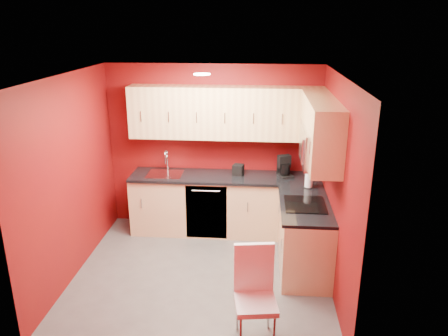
# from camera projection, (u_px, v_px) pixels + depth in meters

# --- Properties ---
(floor) EXTENTS (3.20, 3.20, 0.00)m
(floor) POSITION_uv_depth(u_px,v_px,m) (202.00, 272.00, 5.62)
(floor) COLOR #55524F
(floor) RESTS_ON ground
(ceiling) EXTENTS (3.20, 3.20, 0.00)m
(ceiling) POSITION_uv_depth(u_px,v_px,m) (198.00, 76.00, 4.82)
(ceiling) COLOR white
(ceiling) RESTS_ON wall_back
(wall_back) EXTENTS (3.20, 0.00, 3.20)m
(wall_back) POSITION_uv_depth(u_px,v_px,m) (214.00, 147.00, 6.64)
(wall_back) COLOR #6A0C0A
(wall_back) RESTS_ON floor
(wall_front) EXTENTS (3.20, 0.00, 3.20)m
(wall_front) POSITION_uv_depth(u_px,v_px,m) (177.00, 241.00, 3.81)
(wall_front) COLOR #6A0C0A
(wall_front) RESTS_ON floor
(wall_left) EXTENTS (0.00, 3.00, 3.00)m
(wall_left) POSITION_uv_depth(u_px,v_px,m) (71.00, 178.00, 5.35)
(wall_left) COLOR #6A0C0A
(wall_left) RESTS_ON floor
(wall_right) EXTENTS (0.00, 3.00, 3.00)m
(wall_right) POSITION_uv_depth(u_px,v_px,m) (336.00, 186.00, 5.10)
(wall_right) COLOR #6A0C0A
(wall_right) RESTS_ON floor
(base_cabinets_back) EXTENTS (2.80, 0.60, 0.87)m
(base_cabinets_back) POSITION_uv_depth(u_px,v_px,m) (225.00, 205.00, 6.60)
(base_cabinets_back) COLOR #E9C085
(base_cabinets_back) RESTS_ON floor
(base_cabinets_right) EXTENTS (0.60, 1.30, 0.87)m
(base_cabinets_right) POSITION_uv_depth(u_px,v_px,m) (304.00, 237.00, 5.62)
(base_cabinets_right) COLOR #E9C085
(base_cabinets_right) RESTS_ON floor
(countertop_back) EXTENTS (2.80, 0.63, 0.04)m
(countertop_back) POSITION_uv_depth(u_px,v_px,m) (225.00, 177.00, 6.44)
(countertop_back) COLOR black
(countertop_back) RESTS_ON base_cabinets_back
(countertop_right) EXTENTS (0.63, 1.27, 0.04)m
(countertop_right) POSITION_uv_depth(u_px,v_px,m) (305.00, 205.00, 5.46)
(countertop_right) COLOR black
(countertop_right) RESTS_ON base_cabinets_right
(upper_cabinets_back) EXTENTS (2.80, 0.35, 0.75)m
(upper_cabinets_back) POSITION_uv_depth(u_px,v_px,m) (226.00, 113.00, 6.28)
(upper_cabinets_back) COLOR #EBC985
(upper_cabinets_back) RESTS_ON wall_back
(upper_cabinets_right) EXTENTS (0.35, 1.55, 0.75)m
(upper_cabinets_right) POSITION_uv_depth(u_px,v_px,m) (320.00, 124.00, 5.32)
(upper_cabinets_right) COLOR #EBC985
(upper_cabinets_right) RESTS_ON wall_right
(microwave) EXTENTS (0.42, 0.76, 0.42)m
(microwave) POSITION_uv_depth(u_px,v_px,m) (318.00, 147.00, 5.17)
(microwave) COLOR silver
(microwave) RESTS_ON upper_cabinets_right
(cooktop) EXTENTS (0.50, 0.55, 0.01)m
(cooktop) POSITION_uv_depth(u_px,v_px,m) (305.00, 204.00, 5.42)
(cooktop) COLOR black
(cooktop) RESTS_ON countertop_right
(sink) EXTENTS (0.52, 0.42, 0.35)m
(sink) POSITION_uv_depth(u_px,v_px,m) (165.00, 172.00, 6.51)
(sink) COLOR silver
(sink) RESTS_ON countertop_back
(dishwasher_front) EXTENTS (0.60, 0.02, 0.82)m
(dishwasher_front) POSITION_uv_depth(u_px,v_px,m) (206.00, 212.00, 6.35)
(dishwasher_front) COLOR black
(dishwasher_front) RESTS_ON base_cabinets_back
(downlight) EXTENTS (0.20, 0.20, 0.01)m
(downlight) POSITION_uv_depth(u_px,v_px,m) (202.00, 74.00, 5.11)
(downlight) COLOR white
(downlight) RESTS_ON ceiling
(coffee_maker) EXTENTS (0.27, 0.30, 0.31)m
(coffee_maker) POSITION_uv_depth(u_px,v_px,m) (286.00, 167.00, 6.36)
(coffee_maker) COLOR black
(coffee_maker) RESTS_ON countertop_back
(napkin_holder) EXTENTS (0.18, 0.18, 0.16)m
(napkin_holder) POSITION_uv_depth(u_px,v_px,m) (238.00, 170.00, 6.45)
(napkin_holder) COLOR black
(napkin_holder) RESTS_ON countertop_back
(paper_towel) EXTENTS (0.17, 0.17, 0.25)m
(paper_towel) POSITION_uv_depth(u_px,v_px,m) (309.00, 179.00, 5.95)
(paper_towel) COLOR white
(paper_towel) RESTS_ON countertop_right
(dining_chair) EXTENTS (0.46, 0.48, 1.00)m
(dining_chair) POSITION_uv_depth(u_px,v_px,m) (256.00, 298.00, 4.28)
(dining_chair) COLOR white
(dining_chair) RESTS_ON floor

